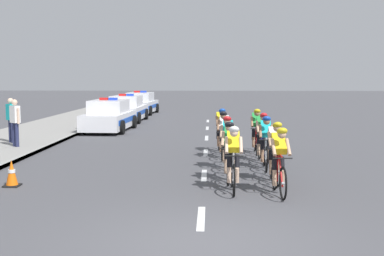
{
  "coord_description": "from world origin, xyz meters",
  "views": [
    {
      "loc": [
        0.17,
        -7.63,
        2.63
      ],
      "look_at": [
        -0.38,
        6.98,
        1.1
      ],
      "focal_mm": 47.08,
      "sensor_mm": 36.0,
      "label": 1
    }
  ],
  "objects_px": {
    "cyclist_eighth": "(262,136)",
    "traffic_cone_far": "(12,173)",
    "cyclist_second": "(279,160)",
    "spectator_middle": "(11,117)",
    "police_car_nearest": "(109,117)",
    "cyclist_fifth": "(227,142)",
    "police_car_second": "(127,110)",
    "cyclist_lead": "(233,157)",
    "cyclist_fourth": "(275,151)",
    "cyclist_tenth": "(256,130)",
    "police_car_third": "(141,104)",
    "cyclist_sixth": "(266,142)",
    "cyclist_ninth": "(221,129)",
    "spectator_back": "(15,119)",
    "cyclist_seventh": "(224,134)",
    "cyclist_third": "(230,150)"
  },
  "relations": [
    {
      "from": "cyclist_eighth",
      "to": "traffic_cone_far",
      "type": "bearing_deg",
      "value": -149.86
    },
    {
      "from": "cyclist_second",
      "to": "spectator_middle",
      "type": "relative_size",
      "value": 1.03
    },
    {
      "from": "cyclist_second",
      "to": "police_car_nearest",
      "type": "relative_size",
      "value": 0.38
    },
    {
      "from": "cyclist_fifth",
      "to": "police_car_second",
      "type": "distance_m",
      "value": 15.56
    },
    {
      "from": "cyclist_lead",
      "to": "spectator_middle",
      "type": "xyz_separation_m",
      "value": [
        -7.98,
        7.22,
        0.3
      ]
    },
    {
      "from": "cyclist_fourth",
      "to": "cyclist_eighth",
      "type": "distance_m",
      "value": 2.95
    },
    {
      "from": "cyclist_eighth",
      "to": "cyclist_tenth",
      "type": "distance_m",
      "value": 1.74
    },
    {
      "from": "cyclist_eighth",
      "to": "police_car_third",
      "type": "relative_size",
      "value": 0.38
    },
    {
      "from": "cyclist_lead",
      "to": "cyclist_sixth",
      "type": "height_order",
      "value": "same"
    },
    {
      "from": "cyclist_second",
      "to": "cyclist_fifth",
      "type": "bearing_deg",
      "value": 109.14
    },
    {
      "from": "cyclist_fourth",
      "to": "traffic_cone_far",
      "type": "distance_m",
      "value": 6.36
    },
    {
      "from": "cyclist_lead",
      "to": "cyclist_ninth",
      "type": "distance_m",
      "value": 5.92
    },
    {
      "from": "cyclist_ninth",
      "to": "spectator_middle",
      "type": "distance_m",
      "value": 7.94
    },
    {
      "from": "cyclist_fifth",
      "to": "police_car_second",
      "type": "bearing_deg",
      "value": 109.86
    },
    {
      "from": "police_car_nearest",
      "to": "spectator_back",
      "type": "bearing_deg",
      "value": -108.68
    },
    {
      "from": "cyclist_tenth",
      "to": "spectator_middle",
      "type": "distance_m",
      "value": 9.14
    },
    {
      "from": "cyclist_seventh",
      "to": "cyclist_eighth",
      "type": "relative_size",
      "value": 1.0
    },
    {
      "from": "cyclist_third",
      "to": "spectator_back",
      "type": "distance_m",
      "value": 8.98
    },
    {
      "from": "cyclist_seventh",
      "to": "cyclist_eighth",
      "type": "height_order",
      "value": "same"
    },
    {
      "from": "cyclist_tenth",
      "to": "cyclist_lead",
      "type": "bearing_deg",
      "value": -100.17
    },
    {
      "from": "cyclist_lead",
      "to": "cyclist_third",
      "type": "height_order",
      "value": "same"
    },
    {
      "from": "cyclist_ninth",
      "to": "police_car_nearest",
      "type": "height_order",
      "value": "police_car_nearest"
    },
    {
      "from": "cyclist_seventh",
      "to": "police_car_third",
      "type": "height_order",
      "value": "police_car_third"
    },
    {
      "from": "cyclist_third",
      "to": "police_car_second",
      "type": "xyz_separation_m",
      "value": [
        -5.29,
        16.26,
        -0.11
      ]
    },
    {
      "from": "cyclist_third",
      "to": "police_car_third",
      "type": "bearing_deg",
      "value": 103.54
    },
    {
      "from": "cyclist_second",
      "to": "cyclist_seventh",
      "type": "relative_size",
      "value": 1.0
    },
    {
      "from": "cyclist_second",
      "to": "cyclist_eighth",
      "type": "height_order",
      "value": "same"
    },
    {
      "from": "police_car_nearest",
      "to": "spectator_back",
      "type": "xyz_separation_m",
      "value": [
        -2.09,
        -6.18,
        0.4
      ]
    },
    {
      "from": "cyclist_third",
      "to": "police_car_nearest",
      "type": "distance_m",
      "value": 12.47
    },
    {
      "from": "cyclist_fifth",
      "to": "cyclist_tenth",
      "type": "distance_m",
      "value": 3.21
    },
    {
      "from": "cyclist_sixth",
      "to": "cyclist_tenth",
      "type": "relative_size",
      "value": 1.0
    },
    {
      "from": "cyclist_fourth",
      "to": "cyclist_lead",
      "type": "bearing_deg",
      "value": -135.75
    },
    {
      "from": "cyclist_lead",
      "to": "police_car_nearest",
      "type": "relative_size",
      "value": 0.39
    },
    {
      "from": "cyclist_second",
      "to": "spectator_middle",
      "type": "distance_m",
      "value": 11.7
    },
    {
      "from": "traffic_cone_far",
      "to": "cyclist_ninth",
      "type": "bearing_deg",
      "value": 47.65
    },
    {
      "from": "cyclist_lead",
      "to": "police_car_second",
      "type": "relative_size",
      "value": 0.39
    },
    {
      "from": "cyclist_lead",
      "to": "cyclist_tenth",
      "type": "relative_size",
      "value": 1.0
    },
    {
      "from": "police_car_second",
      "to": "spectator_back",
      "type": "height_order",
      "value": "spectator_back"
    },
    {
      "from": "spectator_middle",
      "to": "spectator_back",
      "type": "distance_m",
      "value": 1.17
    },
    {
      "from": "cyclist_seventh",
      "to": "police_car_second",
      "type": "height_order",
      "value": "police_car_second"
    },
    {
      "from": "police_car_nearest",
      "to": "traffic_cone_far",
      "type": "bearing_deg",
      "value": -89.55
    },
    {
      "from": "cyclist_fifth",
      "to": "cyclist_sixth",
      "type": "bearing_deg",
      "value": 3.7
    },
    {
      "from": "spectator_back",
      "to": "police_car_second",
      "type": "bearing_deg",
      "value": 79.38
    },
    {
      "from": "cyclist_ninth",
      "to": "police_car_nearest",
      "type": "bearing_deg",
      "value": 128.71
    },
    {
      "from": "police_car_third",
      "to": "traffic_cone_far",
      "type": "xyz_separation_m",
      "value": [
        0.1,
        -22.71,
        -0.37
      ]
    },
    {
      "from": "cyclist_fifth",
      "to": "cyclist_ninth",
      "type": "height_order",
      "value": "same"
    },
    {
      "from": "cyclist_sixth",
      "to": "spectator_middle",
      "type": "distance_m",
      "value": 10.05
    },
    {
      "from": "cyclist_sixth",
      "to": "cyclist_lead",
      "type": "bearing_deg",
      "value": -110.31
    },
    {
      "from": "cyclist_second",
      "to": "police_car_second",
      "type": "height_order",
      "value": "police_car_second"
    },
    {
      "from": "cyclist_eighth",
      "to": "police_car_nearest",
      "type": "relative_size",
      "value": 0.39
    }
  ]
}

